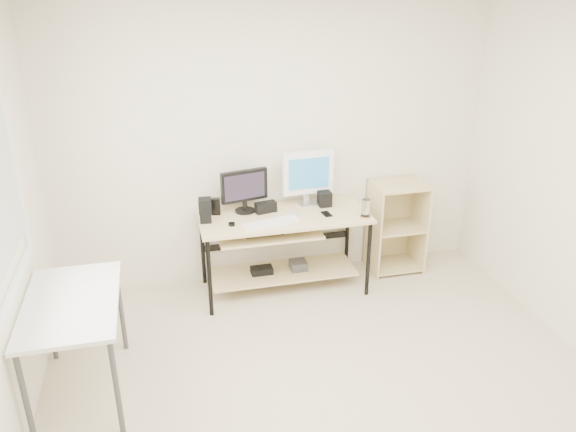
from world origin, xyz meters
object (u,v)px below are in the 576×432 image
Objects in this scene: black_monitor at (244,188)px; white_imac at (308,174)px; desk at (281,236)px; audio_controller at (216,206)px; shelf_unit at (394,225)px; side_table at (72,311)px.

black_monitor is 0.60m from white_imac.
white_imac is at bearing 31.51° from desk.
shelf_unit is at bearing 11.99° from audio_controller.
audio_controller reaches higher than desk.
black_monitor reaches higher than desk.
desk is at bearing -172.23° from shelf_unit.
white_imac is at bearing -8.28° from black_monitor.
side_table is at bearing -150.29° from black_monitor.
audio_controller is at bearing 47.55° from side_table.
shelf_unit reaches higher than desk.
side_table is 2.35× the size of black_monitor.
black_monitor is at bearing 41.58° from side_table.
black_monitor is at bearing 11.69° from audio_controller.
shelf_unit is 2.12× the size of black_monitor.
desk is 0.55m from black_monitor.
white_imac is at bearing 32.48° from side_table.
desk is 1.97m from side_table.
audio_controller is at bearing -179.46° from shelf_unit.
side_table is 1.11× the size of shelf_unit.
desk is 2.95× the size of white_imac.
desk is 1.19m from shelf_unit.
side_table is (-1.65, -1.06, 0.13)m from desk.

